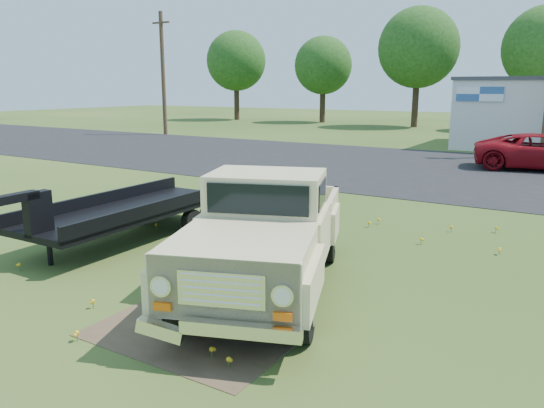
% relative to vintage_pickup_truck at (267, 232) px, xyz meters
% --- Properties ---
extents(ground, '(140.00, 140.00, 0.00)m').
position_rel_vintage_pickup_truck_xyz_m(ground, '(-1.52, 0.93, -1.08)').
color(ground, '#264315').
rests_on(ground, ground).
extents(asphalt_lot, '(90.00, 14.00, 0.02)m').
position_rel_vintage_pickup_truck_xyz_m(asphalt_lot, '(-1.52, 15.93, -1.08)').
color(asphalt_lot, black).
rests_on(asphalt_lot, ground).
extents(dirt_patch_a, '(3.00, 2.00, 0.01)m').
position_rel_vintage_pickup_truck_xyz_m(dirt_patch_a, '(-0.02, -2.07, -1.08)').
color(dirt_patch_a, '#493926').
rests_on(dirt_patch_a, ground).
extents(dirt_patch_b, '(2.20, 1.60, 0.01)m').
position_rel_vintage_pickup_truck_xyz_m(dirt_patch_b, '(-3.52, 4.43, -1.08)').
color(dirt_patch_b, '#493926').
rests_on(dirt_patch_b, ground).
extents(utility_pole_west, '(1.60, 0.30, 9.00)m').
position_rel_vintage_pickup_truck_xyz_m(utility_pole_west, '(-23.52, 22.93, 3.52)').
color(utility_pole_west, '#3F281D').
rests_on(utility_pole_west, ground).
extents(treeline_a, '(6.40, 6.40, 9.52)m').
position_rel_vintage_pickup_truck_xyz_m(treeline_a, '(-29.52, 40.93, 5.22)').
color(treeline_a, '#332317').
rests_on(treeline_a, ground).
extents(treeline_b, '(5.76, 5.76, 8.57)m').
position_rel_vintage_pickup_truck_xyz_m(treeline_b, '(-19.52, 41.93, 4.58)').
color(treeline_b, '#332317').
rests_on(treeline_b, ground).
extents(treeline_c, '(7.04, 7.04, 10.47)m').
position_rel_vintage_pickup_truck_xyz_m(treeline_c, '(-9.52, 40.43, 5.85)').
color(treeline_c, '#332317').
rests_on(treeline_c, ground).
extents(vintage_pickup_truck, '(4.23, 6.41, 2.17)m').
position_rel_vintage_pickup_truck_xyz_m(vintage_pickup_truck, '(0.00, 0.00, 0.00)').
color(vintage_pickup_truck, tan).
rests_on(vintage_pickup_truck, ground).
extents(flatbed_trailer, '(2.07, 5.97, 1.62)m').
position_rel_vintage_pickup_truck_xyz_m(flatbed_trailer, '(-4.56, 1.08, -0.27)').
color(flatbed_trailer, black).
rests_on(flatbed_trailer, ground).
extents(red_pickup, '(6.00, 3.53, 1.57)m').
position_rel_vintage_pickup_truck_xyz_m(red_pickup, '(2.82, 18.28, -0.30)').
color(red_pickup, maroon).
rests_on(red_pickup, ground).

